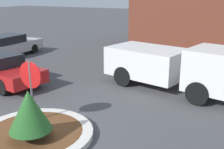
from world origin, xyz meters
TOP-DOWN VIEW (x-y plane):
  - ground_plane at (0.00, 0.00)m, footprint 120.00×120.00m
  - traffic_island at (0.00, 0.00)m, footprint 3.39×3.39m
  - stop_sign at (-0.54, 0.57)m, footprint 0.83×0.07m
  - island_shrub at (0.23, -0.33)m, footprint 1.16×1.16m
  - utility_truck at (2.16, 5.99)m, footprint 5.86×3.12m
  - parked_sedan_silver at (-9.00, 7.19)m, footprint 2.03×4.85m

SIDE VIEW (x-z plane):
  - ground_plane at x=0.00m, z-range 0.00..0.00m
  - traffic_island at x=0.00m, z-range 0.00..0.18m
  - parked_sedan_silver at x=-9.00m, z-range 0.01..1.40m
  - island_shrub at x=0.23m, z-range 0.32..1.71m
  - utility_truck at x=2.16m, z-range 0.07..2.06m
  - stop_sign at x=-0.54m, z-range 0.41..2.50m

